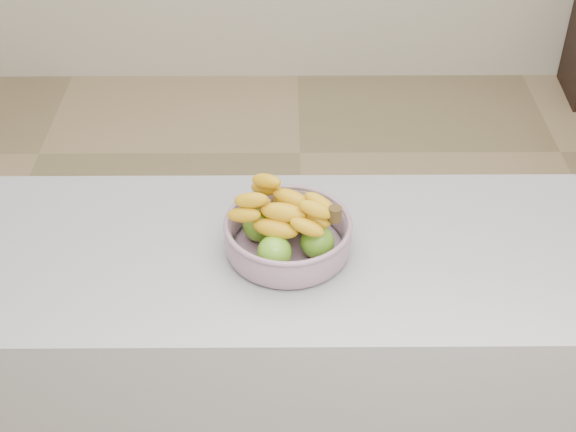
# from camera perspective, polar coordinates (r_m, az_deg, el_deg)

# --- Properties ---
(ground) EXTENTS (4.00, 4.00, 0.00)m
(ground) POSITION_cam_1_polar(r_m,az_deg,el_deg) (2.85, 1.31, -9.28)
(ground) COLOR #937D5A
(ground) RESTS_ON ground
(counter) EXTENTS (2.00, 0.60, 0.90)m
(counter) POSITION_cam_1_polar(r_m,az_deg,el_deg) (2.16, 1.83, -11.56)
(counter) COLOR #919299
(counter) RESTS_ON ground
(fruit_bowl) EXTENTS (0.29, 0.29, 0.16)m
(fruit_bowl) POSITION_cam_1_polar(r_m,az_deg,el_deg) (1.81, -0.02, -1.16)
(fruit_bowl) COLOR #949CB2
(fruit_bowl) RESTS_ON counter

